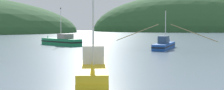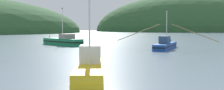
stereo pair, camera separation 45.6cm
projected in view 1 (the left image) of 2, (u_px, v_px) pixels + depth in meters
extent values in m
ellipsoid|color=#2D562D|center=(184.00, 31.00, 253.30)|extent=(157.88, 126.31, 62.33)
cube|color=#19479E|center=(164.00, 46.00, 47.83)|extent=(6.16, 10.97, 0.96)
cube|color=black|center=(164.00, 46.00, 47.82)|extent=(6.22, 11.08, 0.17)
cone|color=#19479E|center=(169.00, 40.00, 52.56)|extent=(0.26, 0.26, 0.70)
cube|color=#334C6B|center=(164.00, 40.00, 46.96)|extent=(2.40, 3.14, 1.19)
cylinder|color=silver|center=(165.00, 27.00, 48.43)|extent=(0.12, 0.12, 5.35)
cube|color=black|center=(166.00, 10.00, 48.25)|extent=(0.17, 0.34, 0.20)
cylinder|color=#997F4C|center=(137.00, 33.00, 49.29)|extent=(6.86, 3.02, 2.91)
cylinder|color=#997F4C|center=(194.00, 33.00, 46.10)|extent=(6.86, 3.02, 2.91)
cube|color=#197A47|center=(61.00, 42.00, 57.10)|extent=(8.76, 9.94, 1.35)
cube|color=black|center=(61.00, 42.00, 57.09)|extent=(8.84, 10.04, 0.24)
cone|color=#197A47|center=(48.00, 36.00, 60.71)|extent=(0.28, 0.28, 0.70)
cube|color=gray|center=(65.00, 36.00, 55.81)|extent=(3.25, 3.30, 0.95)
cylinder|color=silver|center=(61.00, 24.00, 56.81)|extent=(0.12, 0.12, 5.77)
cube|color=black|center=(61.00, 8.00, 56.62)|extent=(0.25, 0.30, 0.20)
cube|color=gold|center=(93.00, 74.00, 18.36)|extent=(1.67, 8.49, 1.24)
cube|color=gold|center=(93.00, 73.00, 18.36)|extent=(1.69, 8.57, 0.22)
cone|color=gold|center=(92.00, 67.00, 14.41)|extent=(0.20, 0.20, 0.70)
cube|color=silver|center=(94.00, 54.00, 19.13)|extent=(1.36, 1.73, 1.16)
cylinder|color=silver|center=(93.00, 17.00, 17.82)|extent=(0.12, 0.12, 5.96)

